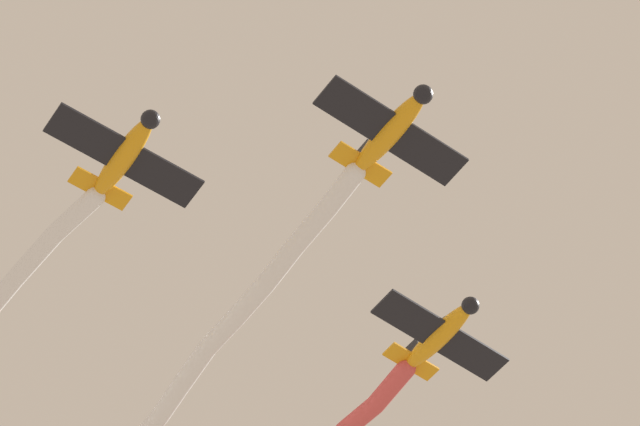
% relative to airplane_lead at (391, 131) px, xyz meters
% --- Properties ---
extents(airplane_lead, '(7.31, 5.52, 1.80)m').
position_rel_airplane_lead_xyz_m(airplane_lead, '(0.00, 0.00, 0.00)').
color(airplane_lead, orange).
extents(smoke_trail_lead, '(3.69, 20.72, 1.73)m').
position_rel_airplane_lead_xyz_m(smoke_trail_lead, '(-1.69, 12.37, -0.01)').
color(smoke_trail_lead, white).
extents(airplane_left_wing, '(7.31, 5.53, 1.80)m').
position_rel_airplane_lead_xyz_m(airplane_left_wing, '(7.38, 8.99, 0.00)').
color(airplane_left_wing, orange).
extents(airplane_right_wing, '(7.29, 5.49, 1.80)m').
position_rel_airplane_lead_xyz_m(airplane_right_wing, '(-9.72, 6.39, 0.30)').
color(airplane_right_wing, orange).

